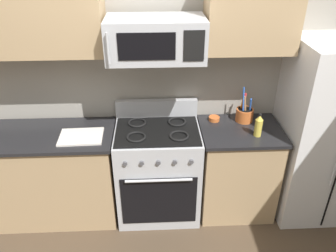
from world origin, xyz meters
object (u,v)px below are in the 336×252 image
Objects in this scene: range_oven at (158,171)px; cutting_board at (81,137)px; refrigerator at (325,133)px; utensil_crock at (244,114)px; prep_bowl at (214,118)px; microwave at (156,39)px; bottle_oil at (259,126)px.

cutting_board is (-0.66, -0.07, 0.44)m from range_oven.
utensil_crock is at bearing 166.48° from refrigerator.
range_oven reaches higher than cutting_board.
cutting_board is (-1.47, -0.23, -0.06)m from utensil_crock.
refrigerator is 1.01m from prep_bowl.
refrigerator is at bearing -0.65° from range_oven.
bottle_oil is (0.86, -0.14, -0.72)m from microwave.
refrigerator reaches higher than bottle_oil.
bottle_oil is at bearing -79.04° from utensil_crock.
utensil_crock is at bearing 9.03° from microwave.
range_oven is 1.02m from bottle_oil.
range_oven is at bearing -89.97° from microwave.
microwave is at bearing 170.88° from bottle_oil.
cutting_board is at bearing -171.60° from microwave.
refrigerator is 2.24× the size of microwave.
range_oven is 1.57m from refrigerator.
range_oven is at bearing 6.22° from cutting_board.
range_oven reaches higher than prep_bowl.
bottle_oil is at bearing -7.47° from range_oven.
bottle_oil reaches higher than prep_bowl.
microwave is 2.07× the size of cutting_board.
microwave is 1.04m from cutting_board.
microwave is 0.97m from prep_bowl.
microwave reaches higher than bottle_oil.
bottle_oil is 0.44m from prep_bowl.
cutting_board is at bearing 178.43° from bottle_oil.
cutting_board is 1.52m from bottle_oil.
microwave is at bearing -164.62° from prep_bowl.
utensil_crock is (0.81, 0.13, -0.75)m from microwave.
microwave reaches higher than refrigerator.
bottle_oil reaches higher than range_oven.
prep_bowl is (-0.99, 0.19, 0.08)m from refrigerator.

